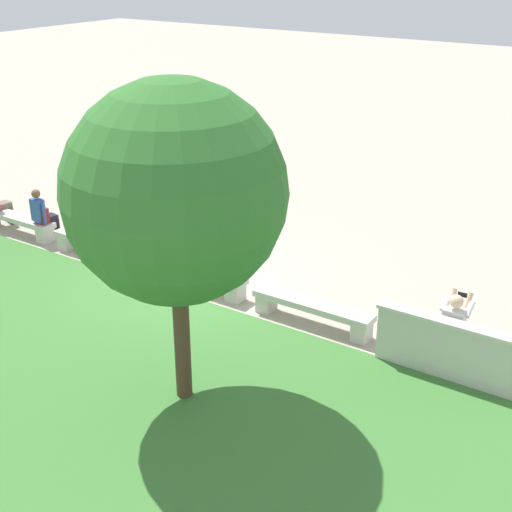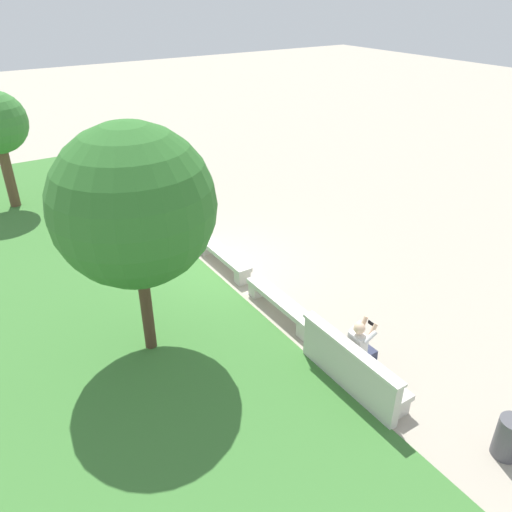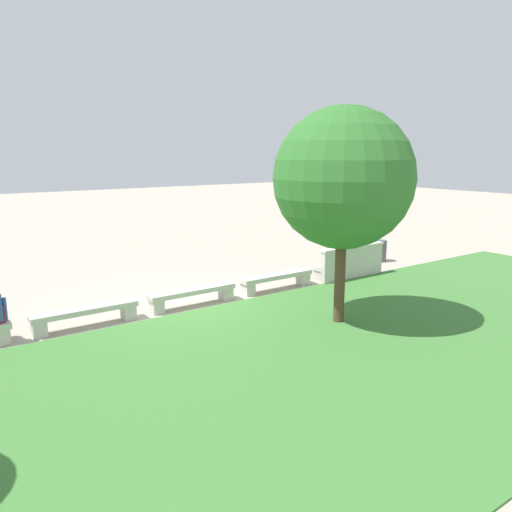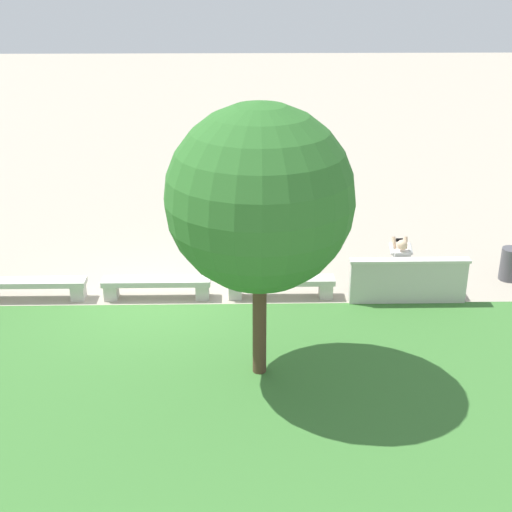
% 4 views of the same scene
% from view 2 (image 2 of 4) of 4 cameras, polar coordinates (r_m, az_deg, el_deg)
% --- Properties ---
extents(ground_plane, '(80.00, 80.00, 0.00)m').
position_cam_2_polar(ground_plane, '(13.66, -3.72, -1.20)').
color(ground_plane, '#A89E8C').
extents(grass_strip, '(24.93, 8.00, 0.03)m').
position_cam_2_polar(grass_strip, '(12.48, -21.58, -6.54)').
color(grass_strip, '#3D7533').
rests_on(grass_strip, ground).
extents(bench_main, '(2.31, 0.40, 0.45)m').
position_cam_2_polar(bench_main, '(10.02, 11.84, -12.46)').
color(bench_main, beige).
rests_on(bench_main, ground).
extents(bench_near, '(2.31, 0.40, 0.45)m').
position_cam_2_polar(bench_near, '(11.59, 2.79, -5.39)').
color(bench_near, beige).
rests_on(bench_near, ground).
extents(bench_mid, '(2.31, 0.40, 0.45)m').
position_cam_2_polar(bench_mid, '(13.51, -3.76, -0.06)').
color(bench_mid, beige).
rests_on(bench_mid, ground).
extents(bench_far, '(2.31, 0.40, 0.45)m').
position_cam_2_polar(bench_far, '(15.64, -8.60, 3.88)').
color(bench_far, beige).
rests_on(bench_far, ground).
extents(bench_end, '(2.31, 0.40, 0.45)m').
position_cam_2_polar(bench_end, '(17.91, -12.27, 6.84)').
color(bench_end, beige).
rests_on(bench_end, ground).
extents(backrest_wall_with_plaque, '(2.51, 0.24, 1.01)m').
position_cam_2_polar(backrest_wall_with_plaque, '(9.69, 10.48, -12.33)').
color(backrest_wall_with_plaque, beige).
rests_on(backrest_wall_with_plaque, ground).
extents(person_photographer, '(0.47, 0.72, 1.32)m').
position_cam_2_polar(person_photographer, '(9.85, 11.96, -10.06)').
color(person_photographer, black).
rests_on(person_photographer, ground).
extents(person_distant, '(0.48, 0.70, 1.26)m').
position_cam_2_polar(person_distant, '(17.03, -11.05, 7.11)').
color(person_distant, black).
rests_on(person_distant, ground).
extents(person_companion, '(0.48, 0.70, 1.26)m').
position_cam_2_polar(person_companion, '(18.44, -13.05, 8.61)').
color(person_companion, black).
rests_on(person_companion, ground).
extents(backpack, '(0.28, 0.24, 0.43)m').
position_cam_2_polar(backpack, '(17.00, -11.14, 6.90)').
color(backpack, maroon).
rests_on(backpack, bench_end).
extents(tree_behind_wall, '(3.06, 3.06, 4.78)m').
position_cam_2_polar(tree_behind_wall, '(9.39, -13.82, 5.54)').
color(tree_behind_wall, '#4C3826').
rests_on(tree_behind_wall, ground).
extents(trash_bin, '(0.44, 0.44, 0.75)m').
position_cam_2_polar(trash_bin, '(9.48, 26.94, -18.01)').
color(trash_bin, '#4C4C51').
rests_on(trash_bin, ground).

